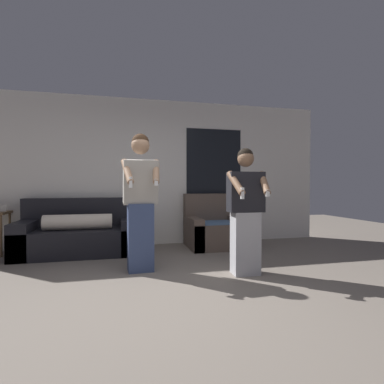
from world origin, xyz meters
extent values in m
plane|color=slate|center=(0.00, 0.00, 0.00)|extent=(14.00, 14.00, 0.00)
cube|color=silver|center=(0.00, 2.87, 1.35)|extent=(6.96, 0.06, 2.70)
cube|color=black|center=(1.34, 2.84, 1.55)|extent=(1.10, 0.01, 1.30)
cube|color=black|center=(-1.09, 2.33, 0.21)|extent=(1.86, 0.92, 0.41)
cube|color=black|center=(-1.09, 2.68, 0.65)|extent=(1.86, 0.22, 0.48)
cube|color=black|center=(-1.88, 2.33, 0.28)|extent=(0.28, 0.92, 0.55)
cube|color=black|center=(-0.30, 2.33, 0.28)|extent=(0.28, 0.92, 0.55)
cylinder|color=beige|center=(-1.09, 2.22, 0.53)|extent=(1.02, 0.24, 0.24)
cube|color=brown|center=(1.21, 2.34, 0.22)|extent=(0.99, 0.88, 0.44)
cube|color=brown|center=(1.21, 2.68, 0.70)|extent=(0.99, 0.20, 0.50)
cube|color=brown|center=(0.81, 2.34, 0.27)|extent=(0.18, 0.88, 0.54)
cube|color=brown|center=(1.62, 2.34, 0.27)|extent=(0.18, 0.88, 0.54)
cube|color=slate|center=(1.21, 2.30, 0.45)|extent=(0.84, 0.70, 0.01)
cylinder|color=brown|center=(-2.23, 2.39, 0.33)|extent=(0.04, 0.04, 0.65)
cylinder|color=brown|center=(-2.23, 2.77, 0.33)|extent=(0.04, 0.04, 0.65)
cube|color=beige|center=(-2.30, 2.60, 0.73)|extent=(0.16, 0.02, 0.13)
cube|color=#384770|center=(-0.19, 1.14, 0.44)|extent=(0.33, 0.26, 0.87)
cube|color=#ADA89E|center=(-0.19, 1.12, 1.15)|extent=(0.44, 0.32, 0.58)
sphere|color=#A37A5B|center=(-0.19, 1.11, 1.62)|extent=(0.23, 0.23, 0.23)
sphere|color=#3D2819|center=(-0.19, 1.12, 1.66)|extent=(0.22, 0.22, 0.22)
cylinder|color=#A37A5B|center=(-0.36, 0.96, 1.28)|extent=(0.16, 0.36, 0.33)
cube|color=white|center=(-0.32, 0.81, 1.14)|extent=(0.04, 0.04, 0.13)
cylinder|color=#A37A5B|center=(-0.01, 0.98, 1.28)|extent=(0.12, 0.36, 0.33)
cube|color=white|center=(-0.03, 0.83, 1.14)|extent=(0.05, 0.04, 0.08)
cube|color=#B2B2B7|center=(1.07, 0.70, 0.39)|extent=(0.34, 0.26, 0.78)
cube|color=black|center=(1.07, 0.70, 1.02)|extent=(0.45, 0.24, 0.50)
sphere|color=brown|center=(1.07, 0.70, 1.44)|extent=(0.20, 0.20, 0.20)
sphere|color=black|center=(1.07, 0.71, 1.47)|extent=(0.19, 0.19, 0.19)
cylinder|color=brown|center=(0.88, 0.56, 1.14)|extent=(0.12, 0.36, 0.30)
cube|color=white|center=(0.90, 0.41, 1.02)|extent=(0.04, 0.04, 0.13)
cylinder|color=brown|center=(1.24, 0.54, 1.14)|extent=(0.16, 0.36, 0.30)
cube|color=white|center=(1.21, 0.40, 1.02)|extent=(0.05, 0.04, 0.08)
camera|label=1|loc=(-0.45, -2.75, 1.11)|focal=28.00mm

